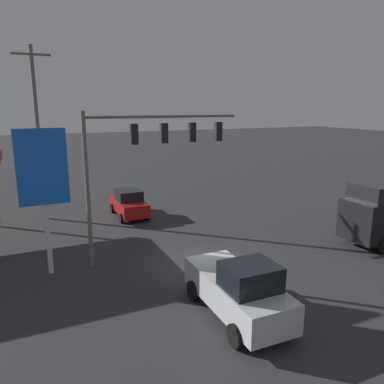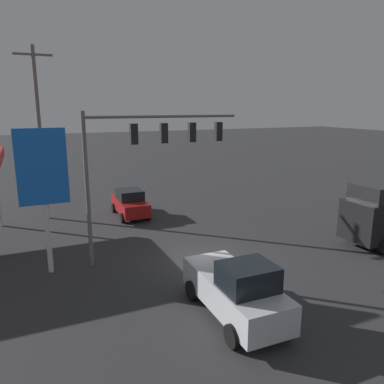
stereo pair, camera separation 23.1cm
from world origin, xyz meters
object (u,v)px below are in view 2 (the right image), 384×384
at_px(price_sign, 42,173).
at_px(sedan_waiting, 130,203).
at_px(traffic_signal_assembly, 149,147).
at_px(utility_pole, 40,131).
at_px(pickup_parked, 236,290).

height_order(price_sign, sedan_waiting, price_sign).
relative_size(traffic_signal_assembly, utility_pole, 0.69).
xyz_separation_m(utility_pole, price_sign, (0.40, 9.50, -1.30)).
xyz_separation_m(traffic_signal_assembly, price_sign, (5.04, -0.06, -0.95)).
bearing_deg(price_sign, sedan_waiting, -127.84).
height_order(traffic_signal_assembly, pickup_parked, traffic_signal_assembly).
height_order(utility_pole, pickup_parked, utility_pole).
distance_m(pickup_parked, sedan_waiting, 14.67).
relative_size(price_sign, sedan_waiting, 1.54).
distance_m(price_sign, sedan_waiting, 10.41).
relative_size(traffic_signal_assembly, sedan_waiting, 1.82).
bearing_deg(utility_pole, traffic_signal_assembly, 115.91).
height_order(price_sign, pickup_parked, price_sign).
relative_size(utility_pole, price_sign, 1.70).
height_order(traffic_signal_assembly, price_sign, traffic_signal_assembly).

